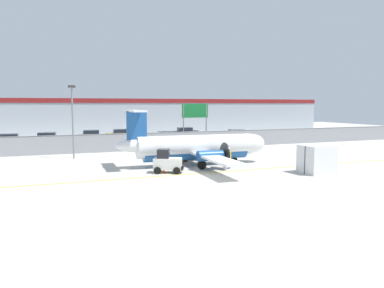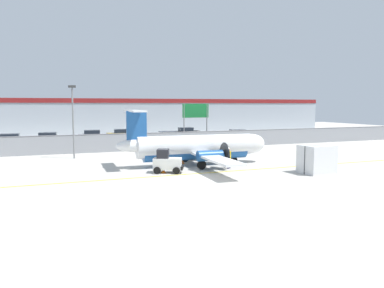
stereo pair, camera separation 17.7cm
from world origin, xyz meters
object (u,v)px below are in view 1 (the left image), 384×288
object	(u,v)px
parked_car_0	(10,140)
parked_car_4	(166,137)
highway_sign	(195,114)
parked_car_2	(92,136)
parked_car_5	(186,132)
traffic_cone_near_right	(182,160)
parked_car_1	(48,138)
commuter_airplane	(199,147)
traffic_cone_far_left	(200,164)
apron_light_pole	(73,116)
parked_car_6	(238,135)
cargo_container	(317,159)
ground_crew_worker	(229,157)
traffic_cone_near_left	(164,169)
baggage_tug	(167,162)
parked_car_3	(120,134)

from	to	relation	value
parked_car_0	parked_car_4	bearing A→B (deg)	-7.21
highway_sign	parked_car_2	bearing A→B (deg)	137.99
parked_car_5	parked_car_0	bearing A→B (deg)	-169.12
traffic_cone_near_right	parked_car_1	world-z (taller)	parked_car_1
parked_car_0	parked_car_5	distance (m)	25.84
commuter_airplane	traffic_cone_far_left	size ratio (longest dim) A/B	25.07
traffic_cone_far_left	apron_light_pole	xyz separation A→B (m)	(-9.77, 9.42, 3.99)
parked_car_4	apron_light_pole	size ratio (longest dim) A/B	0.59
apron_light_pole	traffic_cone_far_left	bearing A→B (deg)	-43.96
traffic_cone_far_left	parked_car_4	world-z (taller)	parked_car_4
traffic_cone_near_right	parked_car_0	world-z (taller)	parked_car_0
parked_car_0	parked_car_6	bearing A→B (deg)	-4.80
cargo_container	traffic_cone_near_right	world-z (taller)	cargo_container
traffic_cone_far_left	parked_car_1	world-z (taller)	parked_car_1
ground_crew_worker	traffic_cone_far_left	world-z (taller)	ground_crew_worker
traffic_cone_near_left	parked_car_6	xyz separation A→B (m)	(18.02, 21.16, 0.58)
apron_light_pole	parked_car_0	bearing A→B (deg)	116.40
parked_car_0	parked_car_2	size ratio (longest dim) A/B	0.98
baggage_tug	traffic_cone_far_left	size ratio (longest dim) A/B	4.03
cargo_container	traffic_cone_near_right	distance (m)	11.68
traffic_cone_near_left	parked_car_2	xyz separation A→B (m)	(-2.29, 27.82, 0.58)
traffic_cone_far_left	parked_car_6	world-z (taller)	parked_car_6
traffic_cone_near_right	parked_car_3	bearing A→B (deg)	92.44
traffic_cone_far_left	parked_car_3	xyz separation A→B (m)	(-1.87, 26.94, 0.58)
baggage_tug	ground_crew_worker	distance (m)	5.52
highway_sign	traffic_cone_near_left	bearing A→B (deg)	-119.15
parked_car_2	cargo_container	bearing A→B (deg)	-61.48
parked_car_0	parked_car_1	xyz separation A→B (m)	(4.52, 0.60, 0.00)
commuter_airplane	cargo_container	world-z (taller)	commuter_airplane
parked_car_0	highway_sign	bearing A→B (deg)	-16.90
traffic_cone_near_right	apron_light_pole	bearing A→B (deg)	141.35
commuter_airplane	ground_crew_worker	bearing A→B (deg)	-53.85
parked_car_4	parked_car_5	size ratio (longest dim) A/B	1.01
traffic_cone_far_left	baggage_tug	bearing A→B (deg)	-156.01
parked_car_3	parked_car_4	bearing A→B (deg)	132.85
commuter_airplane	ground_crew_worker	world-z (taller)	commuter_airplane
commuter_airplane	highway_sign	size ratio (longest dim) A/B	2.92
traffic_cone_near_right	parked_car_2	size ratio (longest dim) A/B	0.15
traffic_cone_near_left	parked_car_2	bearing A→B (deg)	94.71
parked_car_6	highway_sign	distance (m)	9.91
ground_crew_worker	traffic_cone_near_right	world-z (taller)	ground_crew_worker
traffic_cone_far_left	parked_car_5	xyz separation A→B (m)	(8.90, 27.46, 0.58)
ground_crew_worker	traffic_cone_far_left	size ratio (longest dim) A/B	2.66
cargo_container	parked_car_6	distance (m)	26.43
baggage_tug	parked_car_0	bearing A→B (deg)	142.13
parked_car_4	parked_car_0	bearing A→B (deg)	-6.34
traffic_cone_far_left	parked_car_2	world-z (taller)	parked_car_2
parked_car_0	parked_car_1	size ratio (longest dim) A/B	0.97
highway_sign	parked_car_4	bearing A→B (deg)	120.04
parked_car_1	highway_sign	xyz separation A→B (m)	(17.86, -8.13, 3.24)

